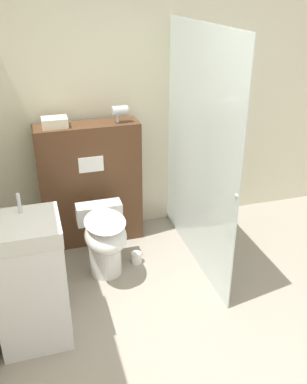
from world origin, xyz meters
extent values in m
plane|color=#9E9384|center=(0.00, 0.00, 0.00)|extent=(12.00, 12.00, 0.00)
cube|color=beige|center=(0.00, 2.15, 1.25)|extent=(8.00, 0.06, 2.50)
cube|color=#51331E|center=(-0.44, 1.93, 0.59)|extent=(0.93, 0.27, 1.17)
cube|color=white|center=(-0.44, 1.79, 0.84)|extent=(0.22, 0.01, 0.14)
cube|color=silver|center=(0.39, 1.37, 1.02)|extent=(0.01, 1.51, 2.03)
sphere|color=#B2B2B7|center=(0.39, 0.64, 0.98)|extent=(0.04, 0.04, 0.04)
cylinder|color=white|center=(-0.43, 1.35, 0.20)|extent=(0.27, 0.27, 0.40)
ellipsoid|color=white|center=(-0.43, 1.27, 0.42)|extent=(0.34, 0.47, 0.25)
ellipsoid|color=white|center=(-0.43, 1.27, 0.56)|extent=(0.34, 0.46, 0.02)
cube|color=white|center=(-0.43, 1.55, 0.49)|extent=(0.39, 0.15, 0.17)
cube|color=white|center=(-1.04, 0.75, 0.42)|extent=(0.47, 0.43, 0.84)
cube|color=white|center=(-1.04, 0.75, 0.89)|extent=(0.48, 0.44, 0.11)
cylinder|color=silver|center=(-1.04, 0.87, 1.02)|extent=(0.02, 0.02, 0.14)
cylinder|color=#B7B7BC|center=(-0.14, 1.89, 1.28)|extent=(0.14, 0.08, 0.08)
cone|color=#B7B7BC|center=(-0.06, 1.89, 1.28)|extent=(0.03, 0.07, 0.07)
cylinder|color=#B7B7BC|center=(-0.17, 1.89, 1.22)|extent=(0.03, 0.03, 0.10)
cube|color=beige|center=(-0.71, 1.92, 1.21)|extent=(0.22, 0.16, 0.08)
cylinder|color=white|center=(-0.14, 1.41, 0.05)|extent=(0.09, 0.09, 0.10)
camera|label=1|loc=(-0.90, -1.70, 2.30)|focal=40.00mm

